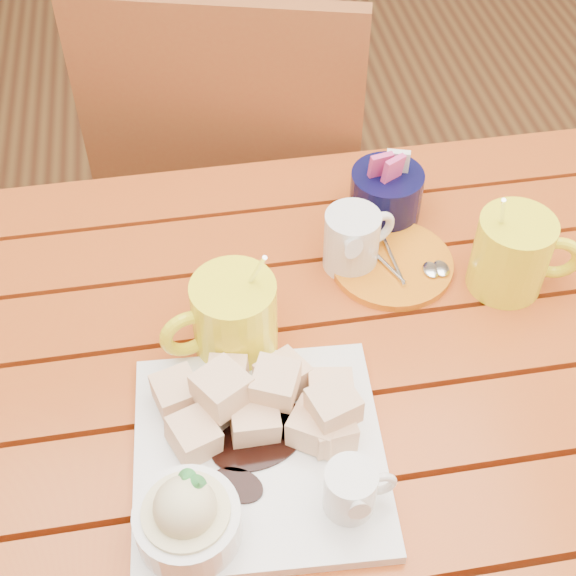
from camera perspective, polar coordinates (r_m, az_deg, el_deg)
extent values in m
cube|color=#A63115|center=(0.88, 1.48, -18.11)|extent=(1.20, 0.11, 0.03)
cube|color=#A63115|center=(0.93, 0.17, -11.77)|extent=(1.20, 0.11, 0.03)
cube|color=#A63115|center=(0.99, -0.94, -6.17)|extent=(1.20, 0.11, 0.03)
cube|color=#A63115|center=(1.06, -1.90, -1.27)|extent=(1.20, 0.11, 0.03)
cube|color=#A63115|center=(1.14, -2.72, 2.99)|extent=(1.20, 0.11, 0.03)
cube|color=#A63115|center=(1.23, -3.44, 6.68)|extent=(1.20, 0.11, 0.03)
cube|color=#A63115|center=(1.27, -3.43, 5.31)|extent=(1.12, 0.04, 0.08)
cylinder|color=#A63115|center=(1.63, 16.73, -1.36)|extent=(0.06, 0.06, 0.72)
cube|color=white|center=(0.90, -2.05, -11.72)|extent=(0.29, 0.29, 0.02)
cube|color=#E18A44|center=(0.88, -0.90, -6.77)|extent=(0.06, 0.06, 0.04)
cube|color=#E18A44|center=(0.89, 1.98, -9.82)|extent=(0.07, 0.07, 0.04)
cube|color=#E18A44|center=(0.89, -2.38, -9.40)|extent=(0.05, 0.05, 0.04)
cube|color=#E18A44|center=(0.89, 3.12, -9.92)|extent=(0.05, 0.05, 0.04)
cube|color=#E18A44|center=(0.93, -0.34, -6.37)|extent=(0.07, 0.07, 0.04)
cube|color=#E18A44|center=(0.91, 3.05, -7.58)|extent=(0.05, 0.05, 0.04)
cube|color=#E18A44|center=(0.89, -6.72, -10.38)|extent=(0.06, 0.06, 0.04)
cube|color=#E18A44|center=(0.92, -7.91, -7.48)|extent=(0.06, 0.06, 0.04)
cube|color=#E18A44|center=(0.88, -4.71, -7.15)|extent=(0.07, 0.07, 0.04)
cube|color=#E18A44|center=(0.93, -4.32, -6.41)|extent=(0.06, 0.06, 0.04)
cube|color=#E18A44|center=(0.87, 3.26, -8.31)|extent=(0.06, 0.06, 0.04)
cylinder|color=white|center=(0.84, -7.12, -16.23)|extent=(0.11, 0.11, 0.04)
cylinder|color=#F7E5B5|center=(0.83, -7.20, -15.87)|extent=(0.09, 0.09, 0.03)
sphere|color=#F7E5B5|center=(0.81, -7.34, -15.21)|extent=(0.06, 0.06, 0.06)
cone|color=#2E8E3D|center=(0.79, -6.48, -13.71)|extent=(0.04, 0.04, 0.03)
cone|color=#2E8E3D|center=(0.80, -7.32, -13.26)|extent=(0.03, 0.03, 0.02)
cylinder|color=white|center=(0.84, 4.43, -14.10)|extent=(0.05, 0.05, 0.06)
cylinder|color=black|center=(0.82, 4.53, -13.25)|extent=(0.04, 0.04, 0.01)
cone|color=white|center=(0.81, 4.95, -15.04)|extent=(0.02, 0.02, 0.03)
torus|color=white|center=(0.85, 6.56, -13.68)|extent=(0.04, 0.01, 0.04)
cylinder|color=#FFF220|center=(0.96, -3.80, -2.18)|extent=(0.10, 0.10, 0.11)
cylinder|color=black|center=(0.92, -3.94, -0.27)|extent=(0.09, 0.09, 0.01)
torus|color=#FFF220|center=(0.95, -7.12, -3.24)|extent=(0.07, 0.03, 0.07)
cylinder|color=silver|center=(0.94, -2.97, 0.03)|extent=(0.05, 0.06, 0.15)
cylinder|color=#FFF220|center=(1.07, 15.56, 2.35)|extent=(0.10, 0.10, 0.11)
cylinder|color=black|center=(1.04, 16.06, 4.14)|extent=(0.08, 0.08, 0.01)
torus|color=#FFF220|center=(1.08, 18.51, 2.04)|extent=(0.07, 0.03, 0.07)
cylinder|color=silver|center=(1.04, 14.94, 4.15)|extent=(0.05, 0.05, 0.14)
cylinder|color=white|center=(1.07, 4.54, 3.38)|extent=(0.07, 0.07, 0.09)
cylinder|color=white|center=(1.04, 4.66, 4.93)|extent=(0.06, 0.06, 0.01)
cone|color=white|center=(1.02, 5.09, 3.18)|extent=(0.04, 0.04, 0.03)
torus|color=white|center=(1.08, 6.81, 3.71)|extent=(0.05, 0.03, 0.05)
cylinder|color=black|center=(1.15, 6.97, 6.61)|extent=(0.10, 0.10, 0.07)
cube|color=#D83A7F|center=(1.12, 6.56, 8.49)|extent=(0.03, 0.02, 0.05)
cube|color=white|center=(1.13, 7.78, 8.74)|extent=(0.03, 0.02, 0.05)
cube|color=#D83A7F|center=(1.11, 7.45, 8.21)|extent=(0.04, 0.03, 0.05)
cylinder|color=orange|center=(1.10, 7.38, 1.74)|extent=(0.17, 0.17, 0.01)
cylinder|color=silver|center=(1.09, 6.37, 2.30)|extent=(0.05, 0.11, 0.01)
cylinder|color=silver|center=(1.10, 7.31, 2.41)|extent=(0.01, 0.12, 0.01)
ellipsoid|color=silver|center=(1.08, 10.14, 1.29)|extent=(0.02, 0.03, 0.01)
ellipsoid|color=silver|center=(1.09, 10.83, 1.37)|extent=(0.02, 0.03, 0.01)
cube|color=brown|center=(1.66, -3.07, 7.83)|extent=(0.56, 0.56, 0.03)
cylinder|color=brown|center=(1.96, 3.76, 5.56)|extent=(0.04, 0.04, 0.46)
cylinder|color=brown|center=(2.00, -7.61, 6.30)|extent=(0.04, 0.04, 0.46)
cylinder|color=brown|center=(1.68, 2.96, -3.36)|extent=(0.04, 0.04, 0.46)
cylinder|color=brown|center=(1.74, -10.10, -2.27)|extent=(0.04, 0.04, 0.46)
cube|color=brown|center=(1.34, -4.77, 10.64)|extent=(0.45, 0.15, 0.48)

